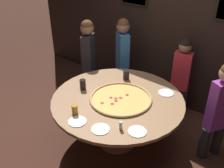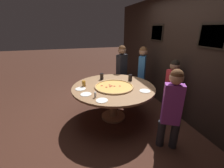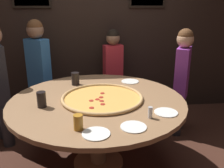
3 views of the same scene
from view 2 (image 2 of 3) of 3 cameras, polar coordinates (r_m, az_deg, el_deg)
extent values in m
plane|color=#422319|center=(3.44, 0.48, -12.39)|extent=(24.00, 24.00, 0.00)
cube|color=black|center=(3.63, 23.38, 9.89)|extent=(6.40, 0.06, 2.60)
cube|color=black|center=(4.21, 16.74, 18.18)|extent=(0.52, 0.02, 0.40)
cube|color=#936B5B|center=(4.20, 16.67, 18.19)|extent=(0.46, 0.01, 0.34)
cube|color=black|center=(2.98, 33.85, 14.91)|extent=(0.52, 0.02, 0.40)
cube|color=slate|center=(2.98, 33.77, 14.92)|extent=(0.46, 0.01, 0.34)
cylinder|color=#936B47|center=(3.10, 0.51, -1.19)|extent=(1.70, 1.70, 0.04)
cylinder|color=#936B47|center=(3.26, 0.49, -7.23)|extent=(0.16, 0.16, 0.70)
cylinder|color=#936B47|center=(3.43, 0.48, -12.11)|extent=(0.52, 0.52, 0.04)
cylinder|color=#E5A84C|center=(3.05, 0.76, -1.07)|extent=(0.76, 0.76, 0.01)
torus|color=tan|center=(3.05, 0.76, -0.90)|extent=(0.80, 0.80, 0.03)
cylinder|color=#A8281E|center=(3.04, -0.75, -1.01)|extent=(0.04, 0.04, 0.00)
cylinder|color=#A8281E|center=(3.13, -0.93, -0.35)|extent=(0.04, 0.04, 0.00)
cylinder|color=#A8281E|center=(3.06, 0.94, -0.84)|extent=(0.04, 0.04, 0.00)
cylinder|color=#A8281E|center=(3.01, -2.17, -1.21)|extent=(0.04, 0.04, 0.00)
cylinder|color=#A8281E|center=(3.08, 3.01, -0.76)|extent=(0.04, 0.04, 0.00)
cylinder|color=#A8281E|center=(3.09, -3.91, -0.65)|extent=(0.04, 0.04, 0.00)
cylinder|color=#A8281E|center=(3.08, -0.15, -0.68)|extent=(0.04, 0.04, 0.00)
cylinder|color=black|center=(3.50, -3.93, 2.94)|extent=(0.08, 0.08, 0.14)
cylinder|color=black|center=(3.42, 6.96, 2.39)|extent=(0.09, 0.09, 0.14)
cylinder|color=#BC7A23|center=(3.13, -10.68, 0.15)|extent=(0.07, 0.07, 0.12)
cylinder|color=white|center=(2.77, -9.89, -3.85)|extent=(0.20, 0.20, 0.01)
cylinder|color=white|center=(2.93, 12.44, -2.58)|extent=(0.21, 0.21, 0.01)
cylinder|color=white|center=(3.02, -11.90, -1.80)|extent=(0.21, 0.21, 0.01)
cylinder|color=white|center=(2.51, -3.87, -6.26)|extent=(0.20, 0.20, 0.01)
cylinder|color=silver|center=(2.62, -6.39, -4.18)|extent=(0.04, 0.04, 0.08)
cylinder|color=#B7B7BC|center=(2.60, -6.43, -3.21)|extent=(0.04, 0.04, 0.01)
cylinder|color=#232328|center=(4.16, 10.53, -2.72)|extent=(0.18, 0.18, 0.50)
cylinder|color=#232328|center=(4.36, 10.99, -1.61)|extent=(0.18, 0.18, 0.50)
cube|color=#3370B2|center=(4.07, 11.33, 5.58)|extent=(0.33, 0.30, 0.69)
sphere|color=#8C664C|center=(3.98, 11.79, 11.89)|extent=(0.21, 0.21, 0.21)
sphere|color=brown|center=(3.97, 11.83, 12.43)|extent=(0.20, 0.20, 0.20)
cylinder|color=#232328|center=(3.56, 21.98, -8.71)|extent=(0.14, 0.14, 0.44)
cylinder|color=#232328|center=(3.66, 19.58, -7.49)|extent=(0.14, 0.14, 0.44)
cube|color=red|center=(3.40, 21.89, -0.23)|extent=(0.29, 0.20, 0.62)
sphere|color=#8C664C|center=(3.29, 22.83, 6.36)|extent=(0.19, 0.19, 0.19)
sphere|color=black|center=(3.28, 22.91, 6.93)|extent=(0.18, 0.18, 0.18)
cylinder|color=#232328|center=(2.78, 22.58, -17.56)|extent=(0.17, 0.17, 0.46)
cylinder|color=#232328|center=(2.74, 18.10, -17.42)|extent=(0.17, 0.17, 0.46)
cube|color=purple|center=(2.46, 21.97, -7.20)|extent=(0.27, 0.32, 0.65)
sphere|color=tan|center=(2.31, 23.37, 2.20)|extent=(0.20, 0.20, 0.20)
sphere|color=brown|center=(2.30, 23.50, 3.03)|extent=(0.18, 0.18, 0.18)
cylinder|color=#232328|center=(4.34, 2.55, -1.34)|extent=(0.18, 0.18, 0.50)
cylinder|color=#232328|center=(4.49, 4.50, -0.59)|extent=(0.18, 0.18, 0.50)
cube|color=#232328|center=(4.23, 3.72, 6.53)|extent=(0.28, 0.34, 0.69)
sphere|color=#8C664C|center=(4.14, 3.87, 12.62)|extent=(0.21, 0.21, 0.21)
sphere|color=brown|center=(4.14, 3.88, 13.13)|extent=(0.20, 0.20, 0.20)
camera|label=1|loc=(1.77, -74.68, 27.50)|focal=40.00mm
camera|label=3|loc=(3.19, -43.64, 11.10)|focal=40.00mm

